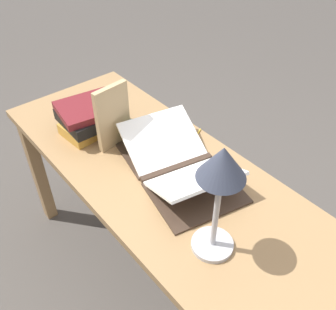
% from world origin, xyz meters
% --- Properties ---
extents(ground_plane, '(12.00, 12.00, 0.00)m').
position_xyz_m(ground_plane, '(0.00, 0.00, 0.00)').
color(ground_plane, '#47423D').
extents(reading_desk, '(1.59, 0.62, 0.75)m').
position_xyz_m(reading_desk, '(0.00, 0.00, 0.64)').
color(reading_desk, '#937047').
rests_on(reading_desk, ground_plane).
extents(open_book, '(0.62, 0.43, 0.12)m').
position_xyz_m(open_book, '(-0.05, -0.05, 0.78)').
color(open_book, '#38281E').
rests_on(open_book, reading_desk).
extents(book_stack_tall, '(0.24, 0.28, 0.13)m').
position_xyz_m(book_stack_tall, '(0.40, 0.07, 0.82)').
color(book_stack_tall, '#BC8933').
rests_on(book_stack_tall, reading_desk).
extents(book_standing_upright, '(0.04, 0.16, 0.28)m').
position_xyz_m(book_standing_upright, '(0.25, 0.04, 0.88)').
color(book_standing_upright, tan).
rests_on(book_standing_upright, reading_desk).
extents(reading_lamp, '(0.14, 0.14, 0.41)m').
position_xyz_m(reading_lamp, '(-0.39, 0.10, 1.05)').
color(reading_lamp, '#ADADB2').
rests_on(reading_lamp, reading_desk).
extents(coffee_mug, '(0.10, 0.09, 0.08)m').
position_xyz_m(coffee_mug, '(0.22, -0.03, 0.79)').
color(coffee_mug, '#4C7F5B').
rests_on(coffee_mug, reading_desk).
extents(pencil, '(0.07, 0.14, 0.01)m').
position_xyz_m(pencil, '(0.05, -0.23, 0.75)').
color(pencil, gold).
rests_on(pencil, reading_desk).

